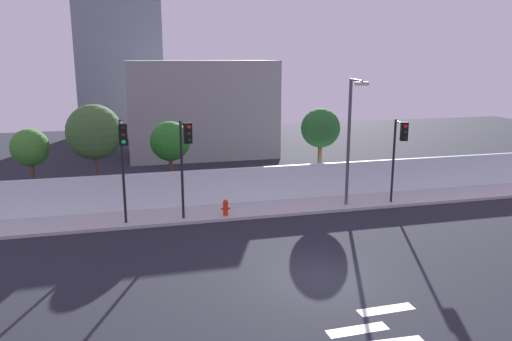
{
  "coord_description": "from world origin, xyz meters",
  "views": [
    {
      "loc": [
        -6.16,
        -14.82,
        7.49
      ],
      "look_at": [
        -0.65,
        6.5,
        2.48
      ],
      "focal_mm": 35.08,
      "sensor_mm": 36.0,
      "label": 1
    }
  ],
  "objects": [
    {
      "name": "roadside_tree_midleft",
      "position": [
        -7.79,
        11.04,
        3.84
      ],
      "size": [
        2.76,
        2.76,
        5.23
      ],
      "color": "brown",
      "rests_on": "ground"
    },
    {
      "name": "street_lamp_curbside",
      "position": [
        4.36,
        7.43,
        3.96
      ],
      "size": [
        0.8,
        2.24,
        6.33
      ],
      "color": "#4C4C51",
      "rests_on": "sidewalk"
    },
    {
      "name": "roadside_tree_rightmost",
      "position": [
        4.24,
        11.04,
        3.6
      ],
      "size": [
        2.19,
        2.19,
        4.72
      ],
      "color": "brown",
      "rests_on": "ground"
    },
    {
      "name": "roadside_tree_midright",
      "position": [
        -4.07,
        11.04,
        3.2
      ],
      "size": [
        2.07,
        2.07,
        4.27
      ],
      "color": "brown",
      "rests_on": "ground"
    },
    {
      "name": "low_building_distant",
      "position": [
        -0.62,
        23.49,
        3.62
      ],
      "size": [
        11.02,
        6.0,
        7.23
      ],
      "primitive_type": "cube",
      "color": "gray",
      "rests_on": "ground"
    },
    {
      "name": "fire_hydrant",
      "position": [
        -1.89,
        7.45,
        0.57
      ],
      "size": [
        0.44,
        0.26,
        0.78
      ],
      "color": "red",
      "rests_on": "sidewalk"
    },
    {
      "name": "traffic_light_center",
      "position": [
        -6.41,
        6.78,
        3.59
      ],
      "size": [
        0.35,
        1.69,
        4.69
      ],
      "color": "black",
      "rests_on": "sidewalk"
    },
    {
      "name": "roadside_tree_leftmost",
      "position": [
        -10.82,
        11.04,
        3.16
      ],
      "size": [
        1.83,
        1.83,
        4.12
      ],
      "color": "brown",
      "rests_on": "ground"
    },
    {
      "name": "traffic_light_left",
      "position": [
        -3.75,
        7.06,
        3.48
      ],
      "size": [
        0.47,
        1.14,
        4.57
      ],
      "color": "black",
      "rests_on": "sidewalk"
    },
    {
      "name": "sidewalk",
      "position": [
        0.0,
        8.2,
        0.07
      ],
      "size": [
        36.0,
        2.4,
        0.15
      ],
      "primitive_type": "cube",
      "color": "#B6B6B6",
      "rests_on": "ground"
    },
    {
      "name": "traffic_light_right",
      "position": [
        6.73,
        6.86,
        3.31
      ],
      "size": [
        0.47,
        1.48,
        4.31
      ],
      "color": "black",
      "rests_on": "sidewalk"
    },
    {
      "name": "perimeter_wall",
      "position": [
        0.0,
        9.49,
        1.05
      ],
      "size": [
        36.0,
        0.18,
        1.8
      ],
      "primitive_type": "cube",
      "color": "white",
      "rests_on": "sidewalk"
    },
    {
      "name": "ground_plane",
      "position": [
        0.0,
        0.0,
        0.0
      ],
      "size": [
        80.0,
        80.0,
        0.0
      ],
      "primitive_type": "plane",
      "color": "#20222B"
    }
  ]
}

